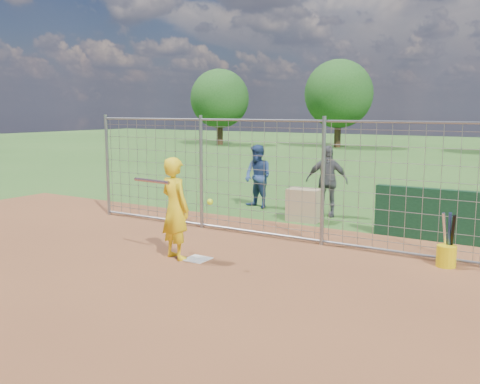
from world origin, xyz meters
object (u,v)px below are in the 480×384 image
Objects in this scene: bystander_b at (327,181)px; bystander_a at (258,176)px; batter at (175,208)px; bucket_with_bats at (447,253)px; equipment_bin at (305,205)px.

bystander_a is at bearing 163.94° from bystander_b.
batter is 1.93× the size of bucket_with_bats.
bystander_b is at bearing 139.02° from bucket_with_bats.
bystander_b is 4.79m from bucket_with_bats.
batter is 1.03× the size of bystander_b.
batter is 1.07× the size of bystander_a.
batter is at bearing -59.31° from bystander_a.
bystander_a is 6.54m from bucket_with_bats.
bucket_with_bats is at bearing -33.87° from equipment_bin.
bucket_with_bats is (3.78, -2.24, -0.15)m from equipment_bin.
batter is at bearing -154.31° from bucket_with_bats.
equipment_bin is (-0.20, -0.87, -0.51)m from bystander_b.
equipment_bin is (1.89, -0.95, -0.48)m from bystander_a.
bystander_b is (0.77, 5.20, -0.03)m from batter.
equipment_bin is (0.56, 4.33, -0.54)m from batter.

